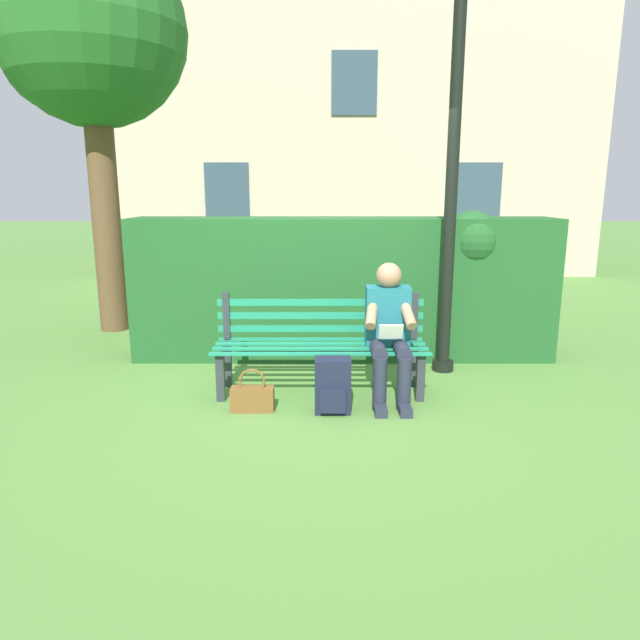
{
  "coord_description": "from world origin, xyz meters",
  "views": [
    {
      "loc": [
        -0.0,
        4.86,
        1.77
      ],
      "look_at": [
        0.0,
        0.1,
        0.69
      ],
      "focal_mm": 32.11,
      "sensor_mm": 36.0,
      "label": 1
    }
  ],
  "objects_px": {
    "backpack": "(332,386)",
    "handbag": "(252,397)",
    "park_bench": "(320,342)",
    "lamp_post": "(453,159)",
    "tree": "(85,39)",
    "person_seated": "(388,328)"
  },
  "relations": [
    {
      "from": "park_bench",
      "to": "handbag",
      "type": "xyz_separation_m",
      "value": [
        0.56,
        0.51,
        -0.33
      ]
    },
    {
      "from": "tree",
      "to": "backpack",
      "type": "relative_size",
      "value": 10.52
    },
    {
      "from": "park_bench",
      "to": "tree",
      "type": "distance_m",
      "value": 4.8
    },
    {
      "from": "backpack",
      "to": "lamp_post",
      "type": "xyz_separation_m",
      "value": [
        -1.14,
        -1.11,
        1.84
      ]
    },
    {
      "from": "lamp_post",
      "to": "tree",
      "type": "bearing_deg",
      "value": -24.24
    },
    {
      "from": "backpack",
      "to": "handbag",
      "type": "bearing_deg",
      "value": -2.0
    },
    {
      "from": "person_seated",
      "to": "tree",
      "type": "distance_m",
      "value": 5.15
    },
    {
      "from": "backpack",
      "to": "person_seated",
      "type": "bearing_deg",
      "value": -144.59
    },
    {
      "from": "person_seated",
      "to": "backpack",
      "type": "distance_m",
      "value": 0.72
    },
    {
      "from": "backpack",
      "to": "park_bench",
      "type": "bearing_deg",
      "value": -79.33
    },
    {
      "from": "backpack",
      "to": "handbag",
      "type": "distance_m",
      "value": 0.67
    },
    {
      "from": "person_seated",
      "to": "park_bench",
      "type": "bearing_deg",
      "value": -17.55
    },
    {
      "from": "handbag",
      "to": "lamp_post",
      "type": "distance_m",
      "value": 2.86
    },
    {
      "from": "park_bench",
      "to": "handbag",
      "type": "height_order",
      "value": "park_bench"
    },
    {
      "from": "tree",
      "to": "lamp_post",
      "type": "xyz_separation_m",
      "value": [
        -4.02,
        1.81,
        -1.47
      ]
    },
    {
      "from": "park_bench",
      "to": "handbag",
      "type": "distance_m",
      "value": 0.83
    },
    {
      "from": "person_seated",
      "to": "backpack",
      "type": "bearing_deg",
      "value": 35.41
    },
    {
      "from": "tree",
      "to": "handbag",
      "type": "bearing_deg",
      "value": 127.55
    },
    {
      "from": "handbag",
      "to": "lamp_post",
      "type": "bearing_deg",
      "value": -148.7
    },
    {
      "from": "park_bench",
      "to": "backpack",
      "type": "relative_size",
      "value": 4.16
    },
    {
      "from": "lamp_post",
      "to": "person_seated",
      "type": "bearing_deg",
      "value": 49.8
    },
    {
      "from": "park_bench",
      "to": "person_seated",
      "type": "xyz_separation_m",
      "value": [
        -0.59,
        0.19,
        0.17
      ]
    }
  ]
}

